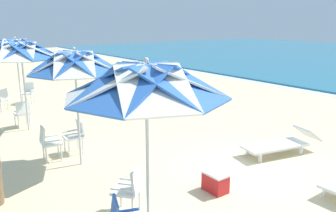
% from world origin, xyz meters
% --- Properties ---
extents(ground_plane, '(80.00, 80.00, 0.00)m').
position_xyz_m(ground_plane, '(0.00, 0.00, 0.00)').
color(ground_plane, beige).
extents(beach_umbrella_0, '(2.48, 2.48, 2.81)m').
position_xyz_m(beach_umbrella_0, '(0.59, -3.18, 2.45)').
color(beach_umbrella_0, silver).
rests_on(beach_umbrella_0, ground).
extents(plastic_chair_1, '(0.63, 0.63, 0.87)m').
position_xyz_m(plastic_chair_1, '(-0.05, -3.13, 0.50)').
color(plastic_chair_1, white).
rests_on(plastic_chair_1, ground).
extents(beach_umbrella_1, '(2.12, 2.12, 2.76)m').
position_xyz_m(beach_umbrella_1, '(-2.62, -2.97, 2.39)').
color(beach_umbrella_1, silver).
rests_on(beach_umbrella_1, ground).
extents(plastic_chair_2, '(0.46, 0.49, 0.87)m').
position_xyz_m(plastic_chair_2, '(-3.37, -2.77, 0.50)').
color(plastic_chair_2, white).
rests_on(plastic_chair_2, ground).
extents(plastic_chair_3, '(0.49, 0.51, 0.87)m').
position_xyz_m(plastic_chair_3, '(-3.28, -3.49, 0.50)').
color(plastic_chair_3, white).
rests_on(plastic_chair_3, ground).
extents(beach_umbrella_2, '(2.33, 2.33, 2.81)m').
position_xyz_m(beach_umbrella_2, '(-6.12, -3.22, 2.44)').
color(beach_umbrella_2, silver).
rests_on(beach_umbrella_2, ground).
extents(plastic_chair_4, '(0.49, 0.46, 0.87)m').
position_xyz_m(plastic_chair_4, '(-6.52, -3.26, 0.50)').
color(plastic_chair_4, white).
rests_on(plastic_chair_4, ground).
extents(beach_umbrella_3, '(2.10, 2.10, 2.74)m').
position_xyz_m(beach_umbrella_3, '(-9.31, -2.61, 2.38)').
color(beach_umbrella_3, silver).
rests_on(beach_umbrella_3, ground).
extents(plastic_chair_6, '(0.63, 0.63, 0.87)m').
position_xyz_m(plastic_chair_6, '(-8.97, -3.39, 0.50)').
color(plastic_chair_6, white).
rests_on(plastic_chair_6, ground).
extents(plastic_chair_7, '(0.63, 0.62, 0.87)m').
position_xyz_m(plastic_chair_7, '(-9.81, -2.18, 0.50)').
color(plastic_chair_7, white).
rests_on(plastic_chair_7, ground).
extents(sun_lounger_1, '(1.11, 2.23, 0.62)m').
position_xyz_m(sun_lounger_1, '(-0.18, 1.41, 0.28)').
color(sun_lounger_1, white).
rests_on(sun_lounger_1, ground).
extents(cooler_box, '(0.50, 0.34, 0.40)m').
position_xyz_m(cooler_box, '(0.26, -1.36, 0.20)').
color(cooler_box, red).
rests_on(cooler_box, ground).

